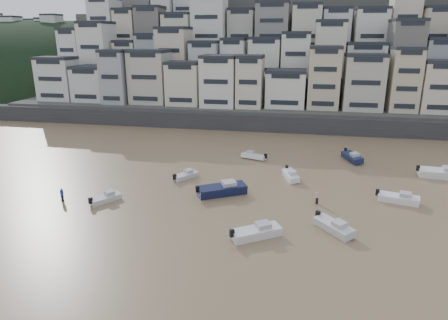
% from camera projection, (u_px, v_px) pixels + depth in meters
% --- Properties ---
extents(sea_strip, '(340.00, 340.00, 0.00)m').
position_uv_depth(sea_strip, '(26.00, 80.00, 183.06)').
color(sea_strip, '#445C62').
rests_on(sea_strip, ground).
extents(harbor_wall, '(140.00, 3.00, 3.50)m').
position_uv_depth(harbor_wall, '(276.00, 123.00, 85.59)').
color(harbor_wall, '#38383A').
rests_on(harbor_wall, ground).
extents(hillside, '(141.04, 66.00, 50.00)m').
position_uv_depth(hillside, '(303.00, 59.00, 118.63)').
color(hillside, '#4C4C47').
rests_on(hillside, ground).
extents(headland, '(216.00, 135.00, 53.33)m').
position_uv_depth(headland, '(41.00, 83.00, 170.93)').
color(headland, black).
rests_on(headland, ground).
extents(boat_a, '(5.80, 4.72, 1.56)m').
position_uv_depth(boat_a, '(256.00, 231.00, 40.77)').
color(boat_a, white).
rests_on(boat_a, ground).
extents(boat_b, '(4.72, 5.13, 1.44)m').
position_uv_depth(boat_b, '(334.00, 225.00, 42.01)').
color(boat_b, silver).
rests_on(boat_b, ground).
extents(boat_c, '(7.18, 5.56, 1.91)m').
position_uv_depth(boat_c, '(222.00, 188.00, 51.65)').
color(boat_c, '#121839').
rests_on(boat_c, ground).
extents(boat_d, '(5.50, 2.90, 1.43)m').
position_uv_depth(boat_d, '(399.00, 197.00, 49.32)').
color(boat_d, white).
rests_on(boat_d, ground).
extents(boat_e, '(3.03, 5.16, 1.34)m').
position_uv_depth(boat_e, '(291.00, 174.00, 57.46)').
color(boat_e, white).
rests_on(boat_e, ground).
extents(boat_f, '(3.54, 4.33, 1.17)m').
position_uv_depth(boat_f, '(186.00, 175.00, 57.59)').
color(boat_f, silver).
rests_on(boat_f, ground).
extents(boat_g, '(7.01, 2.71, 1.88)m').
position_uv_depth(boat_g, '(442.00, 172.00, 57.69)').
color(boat_g, silver).
rests_on(boat_g, ground).
extents(boat_h, '(4.82, 2.88, 1.25)m').
position_uv_depth(boat_h, '(254.00, 155.00, 66.72)').
color(boat_h, white).
rests_on(boat_h, ground).
extents(boat_i, '(3.56, 5.91, 1.53)m').
position_uv_depth(boat_i, '(352.00, 156.00, 65.73)').
color(boat_i, '#141D40').
rests_on(boat_i, ground).
extents(boat_j, '(3.51, 4.28, 1.15)m').
position_uv_depth(boat_j, '(106.00, 197.00, 49.60)').
color(boat_j, silver).
rests_on(boat_j, ground).
extents(person_blue, '(0.44, 0.44, 1.74)m').
position_uv_depth(person_blue, '(62.00, 195.00, 49.68)').
color(person_blue, '#182FB4').
rests_on(person_blue, ground).
extents(person_pink, '(0.44, 0.44, 1.74)m').
position_uv_depth(person_pink, '(317.00, 197.00, 48.92)').
color(person_pink, '#E0A39E').
rests_on(person_pink, ground).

